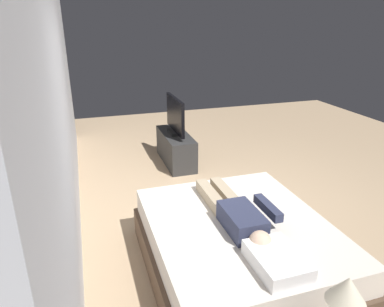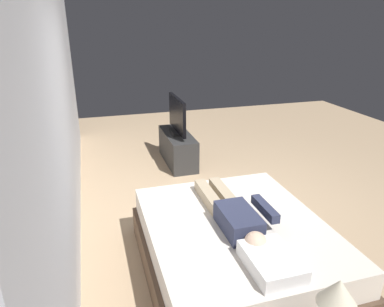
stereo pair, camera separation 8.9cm
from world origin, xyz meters
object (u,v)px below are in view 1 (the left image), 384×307
object	(u,v)px
person	(237,213)
pillow	(277,261)
bed	(238,248)
remote	(268,205)
tv	(175,117)
tv_stand	(176,148)
lamp	(347,291)

from	to	relation	value
person	pillow	bearing A→B (deg)	-178.81
bed	remote	size ratio (longest dim) A/B	12.72
bed	tv	xyz separation A→B (m)	(2.77, -0.17, 0.52)
person	tv	xyz separation A→B (m)	(2.74, -0.18, 0.16)
remote	tv_stand	bearing A→B (deg)	4.96
pillow	tv	xyz separation A→B (m)	(3.41, -0.17, 0.18)
remote	tv_stand	distance (m)	2.62
pillow	remote	xyz separation A→B (m)	(0.81, -0.39, -0.05)
person	lamp	bearing A→B (deg)	-177.26
pillow	lamp	bearing A→B (deg)	-175.62
person	tv_stand	distance (m)	2.77
person	remote	bearing A→B (deg)	-69.53
bed	pillow	xyz separation A→B (m)	(-0.63, 0.00, 0.34)
person	tv	bearing A→B (deg)	-3.75
bed	remote	world-z (taller)	remote
person	tv_stand	xyz separation A→B (m)	(2.74, -0.18, -0.37)
pillow	remote	distance (m)	0.90
pillow	tv_stand	size ratio (longest dim) A/B	0.44
tv	lamp	xyz separation A→B (m)	(-4.03, 0.12, 0.07)
bed	tv	size ratio (longest dim) A/B	2.17
remote	tv	bearing A→B (deg)	4.96
pillow	tv_stand	bearing A→B (deg)	-2.79
remote	lamp	world-z (taller)	lamp
bed	tv_stand	bearing A→B (deg)	-3.42
tv_stand	lamp	bearing A→B (deg)	178.32
tv_stand	tv	distance (m)	0.53
pillow	tv	size ratio (longest dim) A/B	0.55
person	tv_stand	size ratio (longest dim) A/B	1.15
remote	tv	xyz separation A→B (m)	(2.59, 0.23, 0.24)
pillow	remote	size ratio (longest dim) A/B	3.20
bed	tv	bearing A→B (deg)	-3.42
lamp	person	bearing A→B (deg)	2.74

